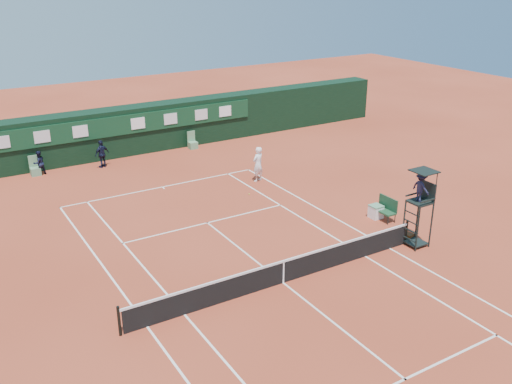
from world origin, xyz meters
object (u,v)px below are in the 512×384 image
Objects in this scene: player_bench at (386,207)px; player at (258,164)px; tennis_net at (283,271)px; cooler at (376,211)px; umpire_chair at (421,193)px.

player is (-2.47, 7.58, 0.40)m from player_bench.
tennis_net is 6.47× the size of player.
cooler is at bearing 88.86° from player.
player is (-2.20, 7.24, 0.67)m from cooler.
player_bench is (0.83, 2.75, -1.86)m from umpire_chair.
player_bench is 7.99m from player.
player is at bearing 106.88° from cooler.
player reaches higher than player_bench.
tennis_net is 11.16m from player.
umpire_chair is at bearing -100.05° from cooler.
umpire_chair is at bearing -106.73° from player_bench.
cooler is (0.55, 3.09, -2.13)m from umpire_chair.
player_bench is at bearing 90.05° from player.
umpire_chair is 5.30× the size of cooler.
umpire_chair is at bearing 81.06° from player.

